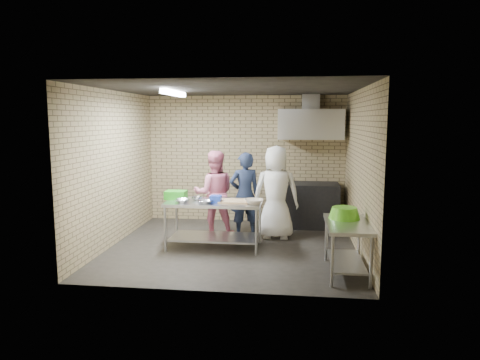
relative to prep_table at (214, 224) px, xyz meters
name	(u,v)px	position (x,y,z in m)	size (l,w,h in m)	color
floor	(233,247)	(0.32, 0.05, -0.41)	(4.20, 4.20, 0.00)	black
ceiling	(233,89)	(0.32, 0.05, 2.29)	(4.20, 4.20, 0.00)	black
back_wall	(246,159)	(0.32, 2.05, 0.94)	(4.20, 0.06, 2.70)	#9D8762
front_wall	(210,188)	(0.32, -1.95, 0.94)	(4.20, 0.06, 2.70)	#9D8762
left_wall	(114,168)	(-1.78, 0.05, 0.94)	(0.06, 4.00, 2.70)	#9D8762
right_wall	(360,172)	(2.42, 0.05, 0.94)	(0.06, 4.00, 2.70)	#9D8762
prep_table	(214,224)	(0.00, 0.00, 0.00)	(1.62, 0.81, 0.81)	#B1B4B8
side_counter	(347,248)	(2.12, -1.05, -0.03)	(0.60, 1.20, 0.75)	silver
stove	(309,205)	(1.67, 1.70, 0.04)	(1.20, 0.70, 0.90)	black
range_hood	(311,124)	(1.67, 1.75, 1.69)	(1.30, 0.60, 0.60)	silver
hood_duct	(311,102)	(1.67, 1.90, 2.14)	(0.35, 0.30, 0.30)	#A5A8AD
wall_shelf	(325,133)	(1.97, 1.94, 1.51)	(0.80, 0.20, 0.04)	#3F2B19
fluorescent_fixture	(174,93)	(-0.68, 0.05, 2.23)	(0.10, 1.25, 0.08)	white
green_crate	(176,195)	(-0.70, 0.12, 0.48)	(0.36, 0.27, 0.14)	green
blue_tub	(216,199)	(0.05, -0.10, 0.46)	(0.18, 0.18, 0.12)	blue
cutting_board	(234,201)	(0.35, -0.02, 0.42)	(0.50, 0.38, 0.03)	#D7AD7C
mixing_bowl_a	(182,201)	(-0.50, -0.20, 0.44)	(0.25, 0.25, 0.06)	silver
mixing_bowl_b	(197,198)	(-0.30, 0.05, 0.44)	(0.19, 0.19, 0.06)	#BABBC1
mixing_bowl_c	(206,202)	(-0.10, -0.22, 0.43)	(0.23, 0.23, 0.06)	#B0B1B7
ceramic_bowl	(254,202)	(0.70, -0.15, 0.44)	(0.31, 0.31, 0.08)	#C0B19A
green_basin	(344,213)	(2.10, -0.80, 0.43)	(0.46, 0.46, 0.17)	#59C626
bottle_green	(332,128)	(2.12, 1.94, 1.61)	(0.06, 0.06, 0.15)	green
man_navy	(245,195)	(0.44, 0.78, 0.39)	(0.58, 0.38, 1.59)	black
woman_pink	(214,193)	(-0.14, 0.78, 0.40)	(0.79, 0.61, 1.62)	pink
woman_white	(276,192)	(1.03, 0.73, 0.46)	(0.84, 0.55, 1.73)	white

